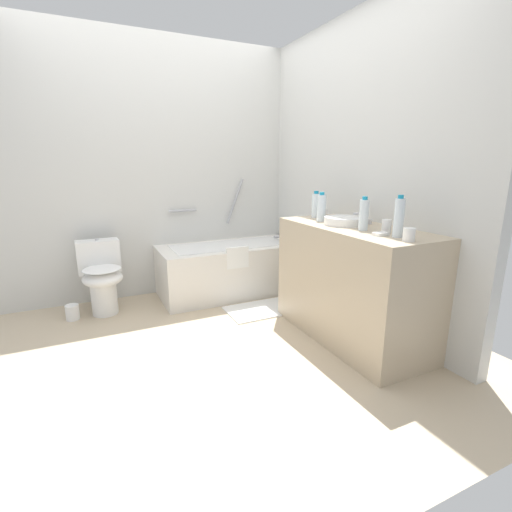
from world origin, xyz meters
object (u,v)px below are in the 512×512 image
at_px(sink_faucet, 363,218).
at_px(water_bottle_0, 364,215).
at_px(water_bottle_1, 399,217).
at_px(drinking_glass_1, 386,226).
at_px(bath_mat, 263,309).
at_px(water_bottle_3, 316,205).
at_px(sink_basin, 344,221).
at_px(drinking_glass_2, 409,235).
at_px(drinking_glass_0, 323,214).
at_px(toilet, 102,275).
at_px(soap_dish, 381,234).
at_px(bathtub, 230,267).
at_px(toilet_paper_roll, 72,312).
at_px(water_bottle_2, 321,208).

relative_size(sink_faucet, water_bottle_0, 0.66).
relative_size(water_bottle_1, drinking_glass_1, 2.97).
xyz_separation_m(water_bottle_1, bath_mat, (-0.34, 1.19, -0.99)).
bearing_deg(water_bottle_0, water_bottle_3, 85.01).
bearing_deg(sink_faucet, water_bottle_3, 110.60).
xyz_separation_m(sink_basin, drinking_glass_2, (-0.04, -0.64, 0.01)).
distance_m(water_bottle_0, drinking_glass_0, 0.57).
bearing_deg(sink_faucet, sink_basin, -180.00).
height_order(toilet, water_bottle_3, water_bottle_3).
bearing_deg(water_bottle_0, soap_dish, -98.16).
bearing_deg(drinking_glass_1, sink_faucet, 69.86).
height_order(water_bottle_0, water_bottle_3, water_bottle_0).
xyz_separation_m(bathtub, soap_dish, (0.37, -1.68, 0.61)).
height_order(water_bottle_0, water_bottle_1, water_bottle_1).
bearing_deg(water_bottle_0, sink_faucet, 48.78).
bearing_deg(bathtub, bath_mat, -81.30).
relative_size(water_bottle_0, soap_dish, 2.55).
distance_m(water_bottle_0, bath_mat, 1.36).
relative_size(water_bottle_1, toilet_paper_roll, 1.96).
bearing_deg(drinking_glass_1, water_bottle_3, 90.96).
bearing_deg(bathtub, water_bottle_3, -60.93).
height_order(sink_basin, soap_dish, sink_basin).
bearing_deg(toilet, drinking_glass_2, 38.70).
xyz_separation_m(water_bottle_1, toilet_paper_roll, (-1.92, 1.70, -0.93)).
bearing_deg(bathtub, toilet, 179.60).
bearing_deg(toilet_paper_roll, water_bottle_2, -27.05).
distance_m(water_bottle_2, drinking_glass_2, 0.87).
xyz_separation_m(toilet, toilet_paper_roll, (-0.26, -0.07, -0.28)).
bearing_deg(toilet, sink_basin, 51.20).
bearing_deg(sink_faucet, water_bottle_2, 136.22).
relative_size(water_bottle_1, drinking_glass_0, 3.06).
xyz_separation_m(sink_faucet, soap_dish, (-0.24, -0.44, -0.03)).
bearing_deg(toilet, water_bottle_2, 55.58).
bearing_deg(bathtub, water_bottle_0, -74.80).
bearing_deg(water_bottle_2, drinking_glass_0, 48.26).
distance_m(sink_faucet, water_bottle_2, 0.33).
bearing_deg(drinking_glass_1, drinking_glass_2, -106.53).
distance_m(water_bottle_0, water_bottle_3, 0.66).
height_order(drinking_glass_2, toilet_paper_roll, drinking_glass_2).
bearing_deg(drinking_glass_0, drinking_glass_1, -89.60).
bearing_deg(toilet_paper_roll, water_bottle_3, -21.47).
relative_size(water_bottle_1, bath_mat, 0.40).
xyz_separation_m(water_bottle_2, toilet_paper_roll, (-1.87, 0.96, -0.91)).
height_order(water_bottle_1, drinking_glass_2, water_bottle_1).
height_order(sink_basin, water_bottle_2, water_bottle_2).
distance_m(bathtub, drinking_glass_2, 2.03).
bearing_deg(soap_dish, drinking_glass_1, 29.46).
relative_size(water_bottle_3, bath_mat, 0.34).
xyz_separation_m(sink_faucet, water_bottle_2, (-0.23, 0.22, 0.07)).
height_order(sink_faucet, soap_dish, sink_faucet).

